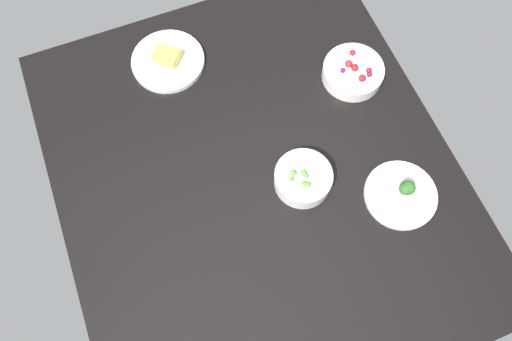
{
  "coord_description": "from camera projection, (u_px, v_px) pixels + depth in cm",
  "views": [
    {
      "loc": [
        -44.79,
        17.64,
        125.12
      ],
      "look_at": [
        0.0,
        0.0,
        6.0
      ],
      "focal_mm": 34.16,
      "sensor_mm": 36.0,
      "label": 1
    }
  ],
  "objects": [
    {
      "name": "dining_table",
      "position": [
        256.0,
        176.0,
        1.32
      ],
      "size": [
        120.16,
        104.1,
        4.0
      ],
      "primitive_type": "cube",
      "color": "black",
      "rests_on": "ground"
    },
    {
      "name": "bowl_peas",
      "position": [
        303.0,
        178.0,
        1.26
      ],
      "size": [
        15.21,
        15.21,
        6.91
      ],
      "color": "white",
      "rests_on": "dining_table"
    },
    {
      "name": "plate_cheese",
      "position": [
        168.0,
        60.0,
        1.42
      ],
      "size": [
        21.37,
        21.37,
        4.67
      ],
      "color": "white",
      "rests_on": "dining_table"
    },
    {
      "name": "bowl_berries",
      "position": [
        353.0,
        72.0,
        1.39
      ],
      "size": [
        17.55,
        17.55,
        6.29
      ],
      "color": "white",
      "rests_on": "dining_table"
    },
    {
      "name": "plate_broccoli",
      "position": [
        402.0,
        194.0,
        1.27
      ],
      "size": [
        19.09,
        19.09,
        6.79
      ],
      "color": "white",
      "rests_on": "dining_table"
    }
  ]
}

